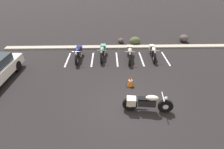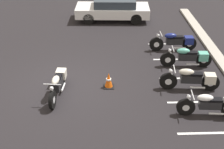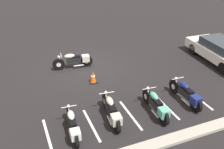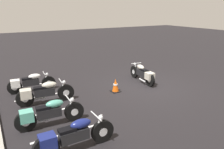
# 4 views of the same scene
# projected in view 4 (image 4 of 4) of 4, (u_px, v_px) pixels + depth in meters

# --- Properties ---
(ground) EXTENTS (60.00, 60.00, 0.00)m
(ground) POSITION_uv_depth(u_px,v_px,m) (146.00, 86.00, 10.78)
(ground) COLOR black
(motorcycle_cream_featured) EXTENTS (2.21, 0.65, 0.87)m
(motorcycle_cream_featured) POSITION_uv_depth(u_px,v_px,m) (143.00, 74.00, 11.20)
(motorcycle_cream_featured) COLOR black
(motorcycle_cream_featured) RESTS_ON ground
(parked_bike_0) EXTENTS (0.63, 2.26, 0.89)m
(parked_bike_0) POSITION_uv_depth(u_px,v_px,m) (72.00, 136.00, 5.71)
(parked_bike_0) COLOR black
(parked_bike_0) RESTS_ON ground
(parked_bike_1) EXTENTS (0.62, 2.21, 0.87)m
(parked_bike_1) POSITION_uv_depth(u_px,v_px,m) (47.00, 113.00, 6.97)
(parked_bike_1) COLOR black
(parked_bike_1) RESTS_ON ground
(parked_bike_2) EXTENTS (0.66, 2.27, 0.89)m
(parked_bike_2) POSITION_uv_depth(u_px,v_px,m) (43.00, 93.00, 8.65)
(parked_bike_2) COLOR black
(parked_bike_2) RESTS_ON ground
(parked_bike_3) EXTENTS (0.59, 2.11, 0.83)m
(parked_bike_3) POSITION_uv_depth(u_px,v_px,m) (29.00, 83.00, 9.91)
(parked_bike_3) COLOR black
(parked_bike_3) RESTS_ON ground
(traffic_cone) EXTENTS (0.40, 0.40, 0.62)m
(traffic_cone) POSITION_uv_depth(u_px,v_px,m) (116.00, 86.00, 9.99)
(traffic_cone) COLOR black
(traffic_cone) RESTS_ON ground
(stall_line_1) EXTENTS (0.10, 2.10, 0.00)m
(stall_line_1) POSITION_uv_depth(u_px,v_px,m) (66.00, 134.00, 6.68)
(stall_line_1) COLOR white
(stall_line_1) RESTS_ON ground
(stall_line_2) EXTENTS (0.10, 2.10, 0.00)m
(stall_line_2) POSITION_uv_depth(u_px,v_px,m) (51.00, 112.00, 8.09)
(stall_line_2) COLOR white
(stall_line_2) RESTS_ON ground
(stall_line_3) EXTENTS (0.10, 2.10, 0.00)m
(stall_line_3) POSITION_uv_depth(u_px,v_px,m) (40.00, 96.00, 9.50)
(stall_line_3) COLOR white
(stall_line_3) RESTS_ON ground
(stall_line_4) EXTENTS (0.10, 2.10, 0.00)m
(stall_line_4) POSITION_uv_depth(u_px,v_px,m) (32.00, 85.00, 10.91)
(stall_line_4) COLOR white
(stall_line_4) RESTS_ON ground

